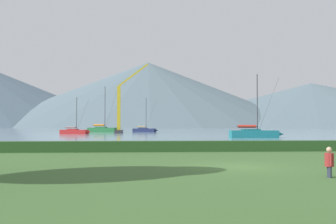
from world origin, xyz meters
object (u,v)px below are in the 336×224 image
sailboat_slip_2 (254,133)px  person_seated_viewer (329,161)px  dock_crane (120,111)px  sailboat_slip_1 (103,129)px  sailboat_slip_5 (75,131)px  sailboat_slip_3 (145,130)px

sailboat_slip_2 → person_seated_viewer: (-10.10, -44.60, -0.03)m
person_seated_viewer → dock_crane: bearing=111.2°
dock_crane → sailboat_slip_1: bearing=113.0°
sailboat_slip_2 → sailboat_slip_5: 41.33m
sailboat_slip_1 → person_seated_viewer: bearing=-60.5°
sailboat_slip_2 → person_seated_viewer: sailboat_slip_2 is taller
sailboat_slip_2 → sailboat_slip_3: bearing=113.2°
sailboat_slip_1 → sailboat_slip_3: size_ratio=1.31×
sailboat_slip_1 → person_seated_viewer: sailboat_slip_1 is taller
person_seated_viewer → sailboat_slip_5: bearing=119.4°
sailboat_slip_1 → person_seated_viewer: size_ratio=9.80×
sailboat_slip_3 → sailboat_slip_5: bearing=-110.4°
sailboat_slip_3 → person_seated_viewer: size_ratio=7.48×
sailboat_slip_1 → dock_crane: bearing=-49.2°
sailboat_slip_2 → sailboat_slip_3: 48.29m
sailboat_slip_3 → person_seated_viewer: sailboat_slip_3 is taller
sailboat_slip_5 → person_seated_viewer: (22.59, -69.87, 0.12)m
sailboat_slip_1 → sailboat_slip_5: size_ratio=1.51×
sailboat_slip_2 → dock_crane: 39.06m
sailboat_slip_5 → sailboat_slip_2: bearing=-24.3°
sailboat_slip_1 → dock_crane: 14.34m
person_seated_viewer → dock_crane: size_ratio=0.07×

